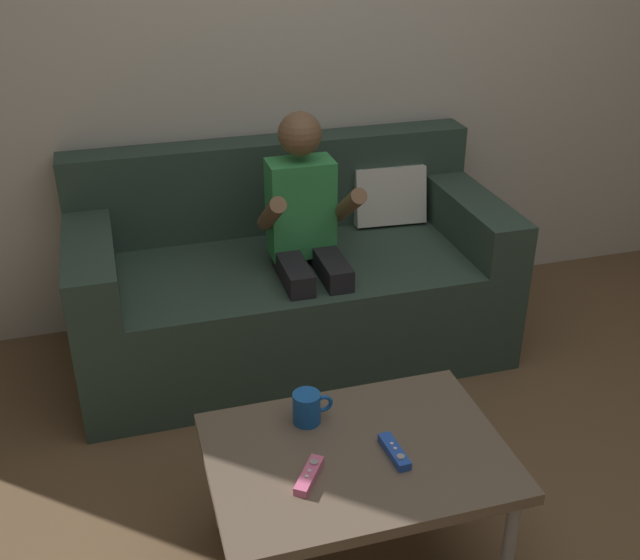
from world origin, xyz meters
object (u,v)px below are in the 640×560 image
at_px(couch, 290,281).
at_px(coffee_mug, 308,408).
at_px(game_remote_blue_center, 394,452).
at_px(game_remote_pink_near_edge, 309,475).
at_px(person_seated_on_couch, 307,235).
at_px(coffee_table, 357,462).

xyz_separation_m(couch, coffee_mug, (-0.21, -1.03, 0.15)).
bearing_deg(couch, game_remote_blue_center, -90.94).
relative_size(game_remote_pink_near_edge, coffee_mug, 1.15).
bearing_deg(person_seated_on_couch, game_remote_blue_center, -92.56).
bearing_deg(coffee_mug, person_seated_on_couch, 74.64).
height_order(couch, coffee_mug, couch).
distance_m(game_remote_pink_near_edge, game_remote_blue_center, 0.25).
bearing_deg(coffee_table, couch, 84.70).
xyz_separation_m(coffee_table, game_remote_blue_center, (0.09, -0.04, 0.05)).
height_order(couch, person_seated_on_couch, person_seated_on_couch).
bearing_deg(game_remote_blue_center, coffee_mug, 132.07).
height_order(coffee_table, coffee_mug, coffee_mug).
bearing_deg(game_remote_blue_center, person_seated_on_couch, 87.44).
relative_size(coffee_table, game_remote_pink_near_edge, 6.00).
relative_size(person_seated_on_couch, coffee_table, 1.28).
relative_size(couch, coffee_mug, 14.52).
bearing_deg(couch, coffee_mug, -101.31).
xyz_separation_m(game_remote_pink_near_edge, game_remote_blue_center, (0.25, 0.03, 0.00)).
bearing_deg(coffee_table, coffee_mug, 120.10).
xyz_separation_m(person_seated_on_couch, game_remote_blue_center, (-0.05, -1.05, -0.17)).
height_order(coffee_table, game_remote_blue_center, game_remote_blue_center).
bearing_deg(person_seated_on_couch, coffee_table, -97.75).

